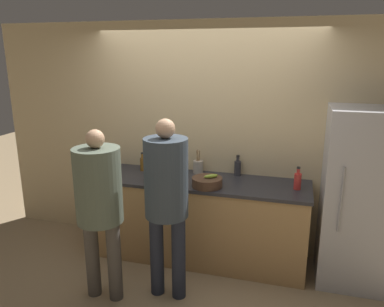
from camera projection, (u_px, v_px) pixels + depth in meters
The scene contains 12 objects.
ground_plane at pixel (188, 274), 3.94m from camera, with size 14.00×14.00×0.00m, color #9E8460.
wall_back at pixel (206, 139), 4.28m from camera, with size 5.20×0.06×2.60m.
counter at pixel (198, 218), 4.18m from camera, with size 2.39×0.71×0.93m.
refrigerator at pixel (360, 198), 3.64m from camera, with size 0.71×0.66×1.77m.
person_left at pixel (99, 198), 3.33m from camera, with size 0.42×0.42×1.62m.
person_center at pixel (166, 192), 3.34m from camera, with size 0.39×0.39×1.71m.
fruit_bowl at pixel (207, 182), 3.82m from camera, with size 0.31×0.31×0.14m.
utensil_crock at pixel (198, 166), 4.25m from camera, with size 0.11×0.11×0.27m.
bottle_dark at pixel (238, 167), 4.17m from camera, with size 0.08×0.08×0.23m.
bottle_amber at pixel (142, 164), 4.33m from camera, with size 0.05×0.05×0.22m.
bottle_red at pixel (298, 181), 3.74m from camera, with size 0.07×0.07×0.23m.
cup_white at pixel (149, 177), 3.97m from camera, with size 0.09×0.09×0.10m.
Camera 1 is at (0.99, -3.33, 2.25)m, focal length 35.00 mm.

